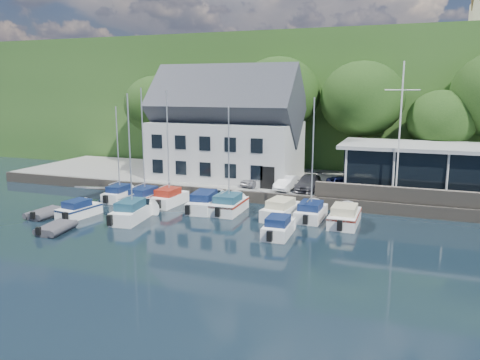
{
  "coord_description": "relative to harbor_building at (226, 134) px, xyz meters",
  "views": [
    {
      "loc": [
        10.28,
        -26.25,
        9.78
      ],
      "look_at": [
        -2.79,
        9.0,
        2.36
      ],
      "focal_mm": 35.0,
      "sensor_mm": 36.0,
      "label": 1
    }
  ],
  "objects": [
    {
      "name": "boat_r1_6",
      "position": [
        10.42,
        -8.75,
        -1.17
      ],
      "size": [
        2.12,
        5.51,
        8.36
      ],
      "primitive_type": null,
      "rotation": [
        0.0,
        0.0,
        -0.02
      ],
      "color": "white",
      "rests_on": "ground"
    },
    {
      "name": "hillside",
      "position": [
        7.0,
        45.5,
        2.65
      ],
      "size": [
        160.0,
        75.0,
        16.0
      ],
      "primitive_type": "cube",
      "color": "#305821",
      "rests_on": "ground"
    },
    {
      "name": "car_dgrey",
      "position": [
        8.97,
        -3.07,
        -3.72
      ],
      "size": [
        1.83,
        4.39,
        1.27
      ],
      "primitive_type": "imported",
      "rotation": [
        0.0,
        0.0,
        -0.01
      ],
      "color": "#323238",
      "rests_on": "quay"
    },
    {
      "name": "boat_r1_4",
      "position": [
        3.84,
        -9.04,
        -0.73
      ],
      "size": [
        2.35,
        5.86,
        9.23
      ],
      "primitive_type": null,
      "rotation": [
        0.0,
        0.0,
        0.02
      ],
      "color": "white",
      "rests_on": "ground"
    },
    {
      "name": "tree_2",
      "position": [
        3.63,
        5.75,
        1.67
      ],
      "size": [
        8.81,
        8.81,
        12.05
      ],
      "primitive_type": null,
      "color": "black",
      "rests_on": "quay"
    },
    {
      "name": "boat_r1_1",
      "position": [
        -3.82,
        -9.14,
        -0.75
      ],
      "size": [
        2.42,
        6.1,
        9.19
      ],
      "primitive_type": null,
      "rotation": [
        0.0,
        0.0,
        -0.08
      ],
      "color": "white",
      "rests_on": "ground"
    },
    {
      "name": "quay_face",
      "position": [
        7.0,
        -5.5,
        -4.85
      ],
      "size": [
        60.0,
        0.3,
        1.0
      ],
      "primitive_type": "cube",
      "color": "#60584D",
      "rests_on": "ground"
    },
    {
      "name": "harbor_building",
      "position": [
        0.0,
        0.0,
        0.0
      ],
      "size": [
        14.4,
        8.2,
        8.7
      ],
      "primitive_type": null,
      "color": "silver",
      "rests_on": "quay"
    },
    {
      "name": "boat_r1_3",
      "position": [
        1.69,
        -8.86,
        -4.59
      ],
      "size": [
        2.82,
        7.12,
        1.52
      ],
      "primitive_type": null,
      "rotation": [
        0.0,
        0.0,
        0.11
      ],
      "color": "white",
      "rests_on": "ground"
    },
    {
      "name": "boat_r1_0",
      "position": [
        -6.77,
        -8.53,
        -1.18
      ],
      "size": [
        1.83,
        5.37,
        8.34
      ],
      "primitive_type": null,
      "rotation": [
        0.0,
        0.0,
        0.02
      ],
      "color": "white",
      "rests_on": "ground"
    },
    {
      "name": "quay",
      "position": [
        7.0,
        1.0,
        -4.85
      ],
      "size": [
        60.0,
        13.0,
        1.0
      ],
      "primitive_type": "cube",
      "color": "gray",
      "rests_on": "ground"
    },
    {
      "name": "dinghy_1",
      "position": [
        -5.44,
        -18.07,
        -4.99
      ],
      "size": [
        2.23,
        3.3,
        0.72
      ],
      "primitive_type": null,
      "rotation": [
        0.0,
        0.0,
        0.13
      ],
      "color": "#3A3A3F",
      "rests_on": "ground"
    },
    {
      "name": "tree_0",
      "position": [
        -10.89,
        5.31,
        0.75
      ],
      "size": [
        7.46,
        7.46,
        10.2
      ],
      "primitive_type": null,
      "color": "black",
      "rests_on": "quay"
    },
    {
      "name": "car_blue",
      "position": [
        11.77,
        -2.96,
        -3.69
      ],
      "size": [
        2.66,
        4.16,
        1.33
      ],
      "primitive_type": "imported",
      "rotation": [
        0.0,
        0.0,
        0.32
      ],
      "color": "navy",
      "rests_on": "quay"
    },
    {
      "name": "gangway",
      "position": [
        -9.5,
        -7.5,
        -5.35
      ],
      "size": [
        1.2,
        6.0,
        1.4
      ],
      "primitive_type": null,
      "color": "silver",
      "rests_on": "ground"
    },
    {
      "name": "boat_r2_0",
      "position": [
        -6.53,
        -14.31,
        -4.68
      ],
      "size": [
        2.45,
        5.1,
        1.34
      ],
      "primitive_type": null,
      "rotation": [
        0.0,
        0.0,
        -0.14
      ],
      "color": "white",
      "rests_on": "ground"
    },
    {
      "name": "car_white",
      "position": [
        7.15,
        -3.51,
        -3.75
      ],
      "size": [
        1.68,
        3.75,
        1.19
      ],
      "primitive_type": "imported",
      "rotation": [
        0.0,
        0.0,
        -0.12
      ],
      "color": "white",
      "rests_on": "quay"
    },
    {
      "name": "dinghy_0",
      "position": [
        -8.95,
        -15.18,
        -4.99
      ],
      "size": [
        2.04,
        3.21,
        0.73
      ],
      "primitive_type": null,
      "rotation": [
        0.0,
        0.0,
        -0.06
      ],
      "color": "#3A3A3F",
      "rests_on": "ground"
    },
    {
      "name": "field_patch",
      "position": [
        15.0,
        53.5,
        10.8
      ],
      "size": [
        50.0,
        30.0,
        0.3
      ],
      "primitive_type": "cube",
      "color": "#586331",
      "rests_on": "hillside"
    },
    {
      "name": "tree_3",
      "position": [
        12.24,
        5.96,
        1.38
      ],
      "size": [
        8.38,
        8.38,
        11.46
      ],
      "primitive_type": null,
      "color": "black",
      "rests_on": "quay"
    },
    {
      "name": "club_pavilion",
      "position": [
        18.0,
        -0.5,
        -2.3
      ],
      "size": [
        13.2,
        7.2,
        4.1
      ],
      "primitive_type": null,
      "color": "black",
      "rests_on": "quay"
    },
    {
      "name": "boat_r1_2",
      "position": [
        -1.8,
        -8.57,
        -0.87
      ],
      "size": [
        2.23,
        5.54,
        8.96
      ],
      "primitive_type": null,
      "rotation": [
        0.0,
        0.0,
        -0.06
      ],
      "color": "white",
      "rests_on": "ground"
    },
    {
      "name": "car_silver",
      "position": [
        4.09,
        -3.06,
        -3.77
      ],
      "size": [
        2.35,
        3.65,
        1.16
      ],
      "primitive_type": "imported",
      "rotation": [
        0.0,
        0.0,
        -0.32
      ],
      "color": "#ACACB0",
      "rests_on": "quay"
    },
    {
      "name": "seawall",
      "position": [
        19.0,
        -5.1,
        -3.75
      ],
      "size": [
        18.0,
        0.5,
        1.2
      ],
      "primitive_type": "cube",
      "color": "#60584D",
      "rests_on": "quay"
    },
    {
      "name": "tree_1",
      "position": [
        -4.94,
        5.45,
        0.47
      ],
      "size": [
        7.05,
        7.05,
        9.63
      ],
      "primitive_type": null,
      "color": "black",
      "rests_on": "quay"
    },
    {
      "name": "flagpole",
      "position": [
        16.29,
        -4.37,
        1.04
      ],
      "size": [
        2.59,
        0.2,
        10.79
      ],
      "primitive_type": null,
      "color": "silver",
      "rests_on": "quay"
    },
    {
      "name": "boat_r1_5",
      "position": [
        8.21,
        -9.15,
        -4.59
      ],
      "size": [
        2.82,
        6.26,
        1.52
      ],
      "primitive_type": null,
      "rotation": [
        0.0,
        0.0,
        -0.14
      ],
      "color": "white",
      "rests_on": "ground"
    },
    {
      "name": "boat_r1_7",
      "position": [
        13.01,
        -9.31,
        -4.61
      ],
      "size": [
        2.15,
        5.99,
        1.48
      ],
      "primitive_type": null,
      "rotation": [
        0.0,
        0.0,
        0.0
      ],
      "color": "white",
      "rests_on": "ground"
    },
    {
      "name": "boat_r2_3",
      "position": [
        9.21,
        -13.51,
        -4.66
      ],
      "size": [
        1.94,
        5.01,
        1.38
      ],
      "primitive_type": null,
      "rotation": [
        0.0,
        0.0,
        0.03
      ],
      "color": "white",
      "rests_on": "ground"
    },
    {
      "name": "tree_4",
      "position": [
        19.7,
        5.02,
        -0.03
      ],
      "size": [
        6.32,
        6.32,
        8.64
      ],
      "primitive_type": null,
      "color": "black",
      "rests_on": "quay"
    },
    {
      "name": "ground",
      "position": [
        7.0,
        -16.5,
        -5.35
      ],
      "size": [
        180.0,
        180.0,
        0.0
      ],
      "primitive_type": "plane",
      "color": "black",
      "rests_on": "ground"
    },
    {
      "name": "boat_r2_1",
      "position": [
        -2.13,
        -13.67,
        -0.55
      ],
      "size": [
        2.74,
        6.56,
        9.6
      ],
      "primitive_type": null,
      "rotation": [
        0.0,
        0.0,
        0.13
      ],
      "color": "white",
      "rests_on": "ground"
    }
  ]
}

